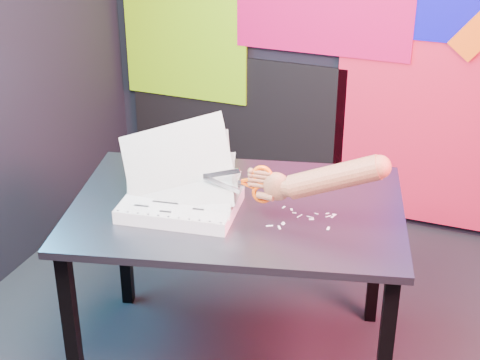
% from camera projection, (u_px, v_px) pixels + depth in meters
% --- Properties ---
extents(room, '(3.01, 3.01, 2.71)m').
position_uv_depth(room, '(282.00, 62.00, 2.44)').
color(room, '#242427').
rests_on(room, ground).
extents(backdrop, '(2.88, 0.05, 2.08)m').
position_uv_depth(backdrop, '(379.00, 58.00, 3.82)').
color(backdrop, red).
rests_on(backdrop, ground).
extents(work_table, '(1.43, 1.12, 0.75)m').
position_uv_depth(work_table, '(237.00, 224.00, 2.84)').
color(work_table, black).
rests_on(work_table, ground).
extents(printout_stack, '(0.51, 0.37, 0.39)m').
position_uv_depth(printout_stack, '(180.00, 202.00, 2.76)').
color(printout_stack, white).
rests_on(printout_stack, work_table).
extents(scissors, '(0.26, 0.03, 0.15)m').
position_uv_depth(scissors, '(257.00, 184.00, 2.63)').
color(scissors, silver).
rests_on(scissors, printout_stack).
extents(hand_forearm, '(0.49, 0.11, 0.22)m').
position_uv_depth(hand_forearm, '(324.00, 179.00, 2.54)').
color(hand_forearm, '#B66043').
rests_on(hand_forearm, work_table).
extents(paper_clippings, '(0.22, 0.18, 0.00)m').
position_uv_depth(paper_clippings, '(304.00, 219.00, 2.71)').
color(paper_clippings, white).
rests_on(paper_clippings, work_table).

